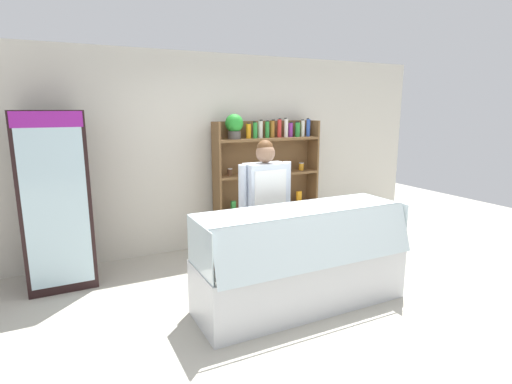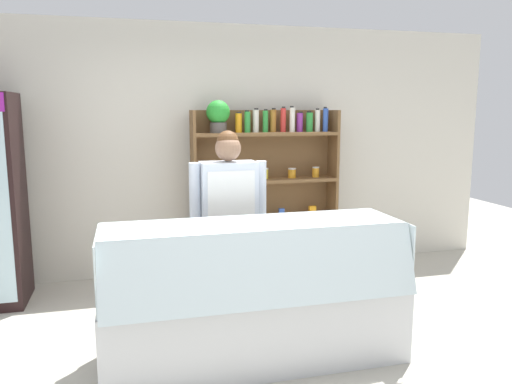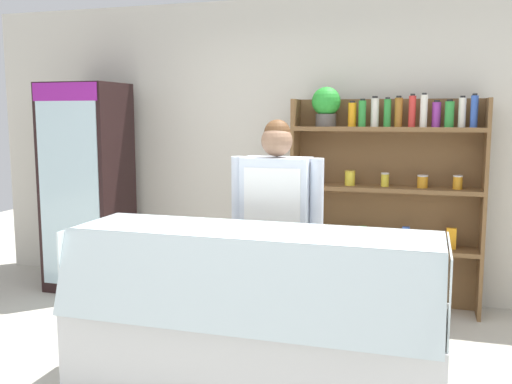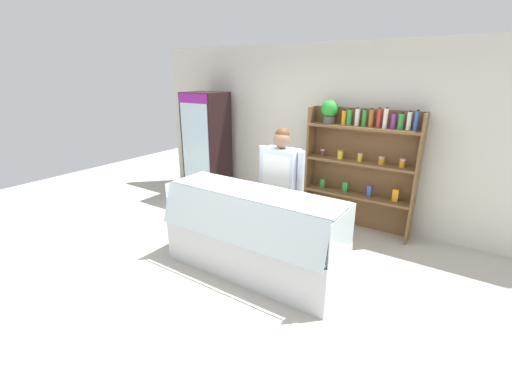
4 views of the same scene
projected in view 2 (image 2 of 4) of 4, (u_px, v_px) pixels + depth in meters
name	position (u px, v px, depth m)	size (l,w,h in m)	color
ground_plane	(253.00, 356.00, 3.67)	(12.00, 12.00, 0.00)	#B7B2A3
back_wall	(205.00, 151.00, 5.48)	(6.80, 0.10, 2.70)	beige
shelving_unit	(261.00, 176.00, 5.42)	(1.59, 0.29, 1.89)	brown
deli_display_case	(254.00, 318.00, 3.59)	(2.14, 0.76, 1.01)	silver
shop_clerk	(229.00, 211.00, 4.14)	(0.65, 0.25, 1.63)	#2D2D38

